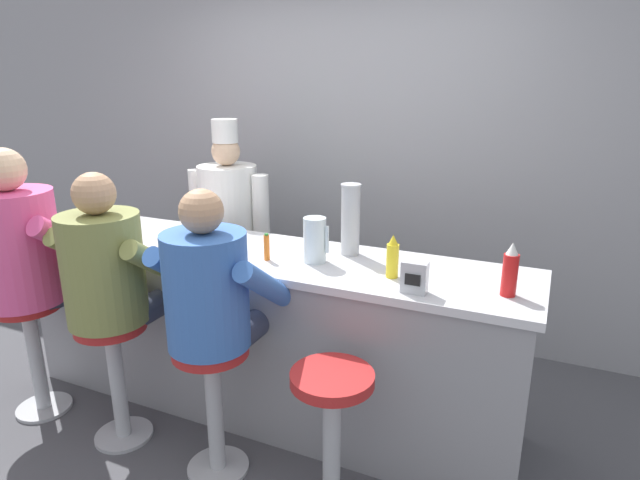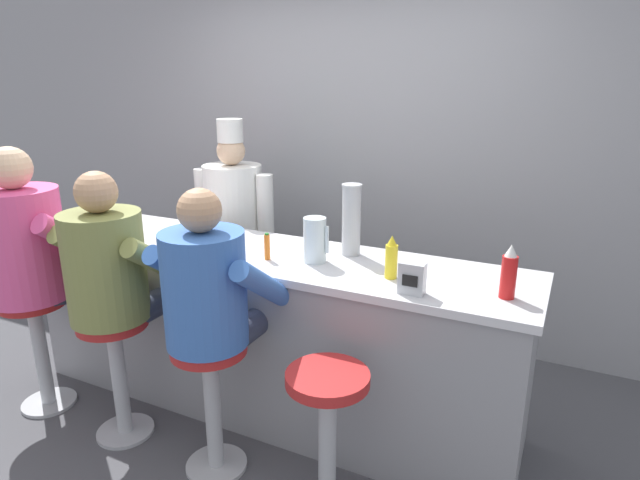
{
  "view_description": "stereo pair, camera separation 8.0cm",
  "coord_description": "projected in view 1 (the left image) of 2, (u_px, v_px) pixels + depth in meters",
  "views": [
    {
      "loc": [
        1.44,
        -2.07,
        1.88
      ],
      "look_at": [
        0.38,
        0.3,
        1.09
      ],
      "focal_mm": 30.0,
      "sensor_mm": 36.0,
      "label": 1
    },
    {
      "loc": [
        1.52,
        -2.03,
        1.88
      ],
      "look_at": [
        0.38,
        0.3,
        1.09
      ],
      "focal_mm": 30.0,
      "sensor_mm": 36.0,
      "label": 2
    }
  ],
  "objects": [
    {
      "name": "ground_plane",
      "position": [
        235.0,
        436.0,
        2.92
      ],
      "size": [
        20.0,
        20.0,
        0.0
      ],
      "primitive_type": "plane",
      "color": "#4C4C51"
    },
    {
      "name": "wall_back",
      "position": [
        348.0,
        152.0,
        3.95
      ],
      "size": [
        10.0,
        0.06,
        2.7
      ],
      "color": "#99999E",
      "rests_on": "ground_plane"
    },
    {
      "name": "diner_counter",
      "position": [
        263.0,
        331.0,
        3.07
      ],
      "size": [
        2.94,
        0.66,
        0.97
      ],
      "color": "gray",
      "rests_on": "ground_plane"
    },
    {
      "name": "ketchup_bottle_red",
      "position": [
        510.0,
        271.0,
        2.3
      ],
      "size": [
        0.07,
        0.07,
        0.24
      ],
      "color": "red",
      "rests_on": "diner_counter"
    },
    {
      "name": "mustard_bottle_yellow",
      "position": [
        393.0,
        258.0,
        2.52
      ],
      "size": [
        0.06,
        0.06,
        0.21
      ],
      "color": "yellow",
      "rests_on": "diner_counter"
    },
    {
      "name": "hot_sauce_bottle_orange",
      "position": [
        267.0,
        247.0,
        2.76
      ],
      "size": [
        0.03,
        0.03,
        0.14
      ],
      "color": "orange",
      "rests_on": "diner_counter"
    },
    {
      "name": "water_pitcher_clear",
      "position": [
        315.0,
        240.0,
        2.72
      ],
      "size": [
        0.13,
        0.12,
        0.23
      ],
      "color": "silver",
      "rests_on": "diner_counter"
    },
    {
      "name": "breakfast_plate",
      "position": [
        180.0,
        236.0,
        3.15
      ],
      "size": [
        0.26,
        0.26,
        0.05
      ],
      "color": "white",
      "rests_on": "diner_counter"
    },
    {
      "name": "cereal_bowl",
      "position": [
        89.0,
        226.0,
        3.31
      ],
      "size": [
        0.17,
        0.17,
        0.06
      ],
      "color": "white",
      "rests_on": "diner_counter"
    },
    {
      "name": "coffee_mug_tan",
      "position": [
        183.0,
        247.0,
        2.84
      ],
      "size": [
        0.14,
        0.09,
        0.09
      ],
      "color": "beige",
      "rests_on": "diner_counter"
    },
    {
      "name": "cup_stack_steel",
      "position": [
        351.0,
        220.0,
        2.82
      ],
      "size": [
        0.11,
        0.11,
        0.38
      ],
      "color": "#B7BABF",
      "rests_on": "diner_counter"
    },
    {
      "name": "napkin_dispenser_chrome",
      "position": [
        414.0,
        277.0,
        2.34
      ],
      "size": [
        0.11,
        0.07,
        0.14
      ],
      "color": "silver",
      "rests_on": "diner_counter"
    },
    {
      "name": "diner_seated_pink",
      "position": [
        24.0,
        254.0,
        2.91
      ],
      "size": [
        0.66,
        0.65,
        1.54
      ],
      "color": "#B2B5BA",
      "rests_on": "ground_plane"
    },
    {
      "name": "diner_seated_olive",
      "position": [
        110.0,
        277.0,
        2.68
      ],
      "size": [
        0.6,
        0.59,
        1.45
      ],
      "color": "#B2B5BA",
      "rests_on": "ground_plane"
    },
    {
      "name": "diner_seated_blue",
      "position": [
        211.0,
        300.0,
        2.44
      ],
      "size": [
        0.58,
        0.57,
        1.43
      ],
      "color": "#B2B5BA",
      "rests_on": "ground_plane"
    },
    {
      "name": "empty_stool_round",
      "position": [
        332.0,
        420.0,
        2.3
      ],
      "size": [
        0.36,
        0.36,
        0.69
      ],
      "color": "#B2B5BA",
      "rests_on": "ground_plane"
    },
    {
      "name": "cook_in_whites_near",
      "position": [
        229.0,
        225.0,
        3.74
      ],
      "size": [
        0.63,
        0.4,
        1.61
      ],
      "color": "#232328",
      "rests_on": "ground_plane"
    }
  ]
}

